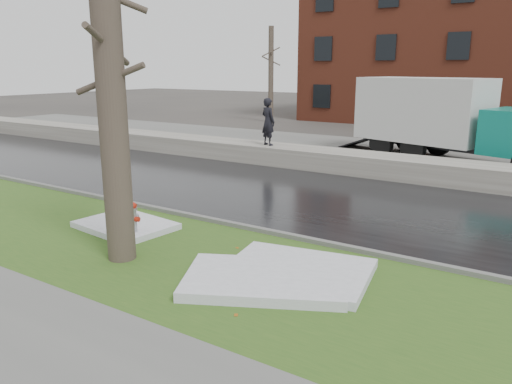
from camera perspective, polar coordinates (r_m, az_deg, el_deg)
The scene contains 17 objects.
ground at distance 11.19m, azimuth -4.32°, elevation -5.71°, with size 120.00×120.00×0.00m, color #47423D.
verge at distance 10.28m, azimuth -8.56°, elevation -7.54°, with size 60.00×4.50×0.04m, color #2E511B.
sidewalk at distance 8.15m, azimuth -26.83°, elevation -15.01°, with size 60.00×3.00×0.05m, color slate.
road at distance 14.85m, azimuth 6.21°, elevation -0.69°, with size 60.00×7.00×0.03m, color black.
parking_lot at distance 22.62m, azimuth 16.01°, elevation 3.95°, with size 60.00×9.00×0.03m, color slate.
curb at distance 11.94m, azimuth -1.42°, elevation -4.04°, with size 60.00×0.15×0.14m, color slate.
snowbank at distance 18.54m, azimuth 12.12°, elevation 3.18°, with size 60.00×1.60×0.75m, color #A29F94.
brick_building at distance 38.63m, azimuth 27.25°, elevation 14.40°, with size 26.00×12.00×10.00m, color brown.
bg_tree_left at distance 35.51m, azimuth 1.71°, elevation 13.36°, with size 1.40×1.62×6.50m.
bg_tree_center at distance 36.53m, azimuth 13.39°, elevation 13.02°, with size 1.40×1.62×6.50m.
fire_hydrant at distance 11.54m, azimuth -14.06°, elevation -2.88°, with size 0.43×0.39×0.86m.
tree at distance 9.82m, azimuth -16.31°, elevation 11.89°, with size 1.38×1.60×6.87m.
box_truck at distance 21.95m, azimuth 20.91°, elevation 7.94°, with size 10.14×4.55×3.36m.
worker at distance 19.93m, azimuth 1.39°, elevation 8.04°, with size 0.68×0.45×1.86m, color black.
snow_patch_near at distance 9.35m, azimuth 4.73°, elevation -9.04°, with size 2.60×2.00×0.16m, color silver.
snow_patch_far at distance 12.34m, azimuth -14.67°, elevation -3.70°, with size 2.20×1.60×0.14m, color silver.
snow_patch_side at distance 8.96m, azimuth 0.97°, elevation -9.99°, with size 2.80×1.80×0.18m, color silver.
Camera 1 is at (6.41, -8.36, 3.78)m, focal length 35.00 mm.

